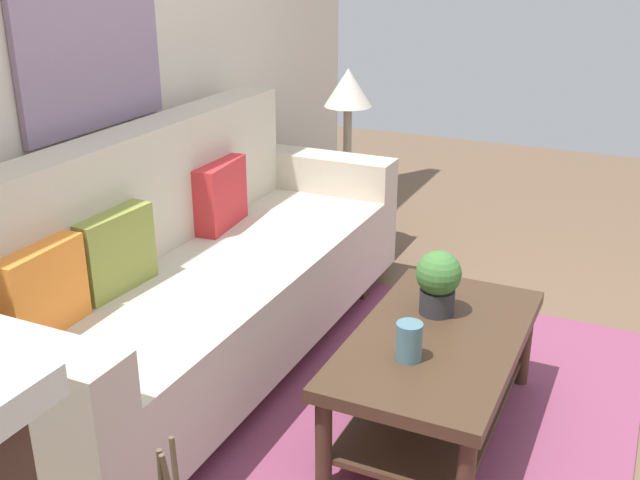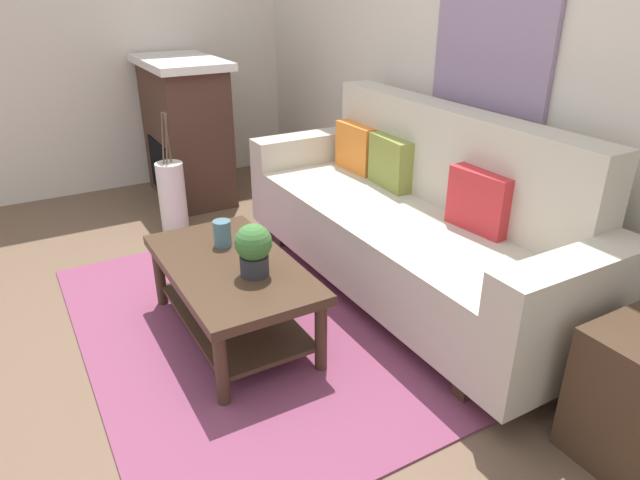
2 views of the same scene
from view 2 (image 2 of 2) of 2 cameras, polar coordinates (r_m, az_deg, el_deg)
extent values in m
plane|color=brown|center=(3.06, -14.10, -10.63)|extent=(9.40, 9.40, 0.00)
cube|color=beige|center=(3.53, 16.61, 17.65)|extent=(5.40, 0.10, 2.70)
cube|color=beige|center=(5.31, -19.94, 19.39)|extent=(0.10, 4.90, 2.70)
cube|color=#843D5B|center=(3.18, -5.43, -8.19)|extent=(2.40, 1.88, 0.01)
cube|color=beige|center=(3.36, 8.22, -0.31)|extent=(2.06, 0.84, 0.40)
cube|color=beige|center=(3.39, 13.06, 8.21)|extent=(2.06, 0.20, 0.56)
cube|color=beige|center=(4.20, -1.12, 6.65)|extent=(0.20, 0.84, 0.60)
cube|color=beige|center=(2.63, 23.51, -7.45)|extent=(0.20, 0.84, 0.60)
cube|color=#422D1E|center=(4.17, 0.25, 1.19)|extent=(0.08, 0.74, 0.12)
cube|color=#422D1E|center=(2.92, 19.21, -11.73)|extent=(0.08, 0.74, 0.12)
cube|color=orange|center=(3.93, 3.77, 9.28)|extent=(0.36, 0.13, 0.32)
cube|color=olive|center=(3.63, 7.19, 7.78)|extent=(0.37, 0.14, 0.32)
cube|color=red|center=(3.07, 15.87, 3.81)|extent=(0.37, 0.15, 0.32)
cube|color=#422D1E|center=(2.91, -9.04, -2.72)|extent=(1.10, 0.60, 0.05)
cube|color=#422D1E|center=(3.05, -8.68, -7.47)|extent=(0.98, 0.50, 0.02)
cylinder|color=#422D1E|center=(3.37, -15.84, -3.51)|extent=(0.06, 0.06, 0.38)
cylinder|color=#422D1E|center=(2.56, -9.90, -12.74)|extent=(0.06, 0.06, 0.38)
cylinder|color=#422D1E|center=(3.49, -7.96, -1.65)|extent=(0.06, 0.06, 0.38)
cylinder|color=#422D1E|center=(2.72, 0.09, -9.72)|extent=(0.06, 0.06, 0.38)
cylinder|color=slate|center=(3.06, -9.82, 0.68)|extent=(0.09, 0.09, 0.14)
cylinder|color=#2D2D33|center=(2.75, -6.62, -2.54)|extent=(0.14, 0.14, 0.10)
sphere|color=#3E7335|center=(2.69, -6.75, -0.24)|extent=(0.18, 0.18, 0.18)
cube|color=#472D23|center=(4.94, -13.30, 10.36)|extent=(0.90, 0.50, 1.10)
cube|color=black|center=(4.94, -15.84, 7.07)|extent=(0.52, 0.02, 0.44)
cube|color=silver|center=(4.83, -14.00, 17.02)|extent=(1.02, 0.58, 0.06)
cylinder|color=white|center=(4.30, -14.64, 4.11)|extent=(0.20, 0.20, 0.53)
cylinder|color=brown|center=(4.15, -15.23, 9.79)|extent=(0.03, 0.04, 0.36)
cylinder|color=brown|center=(4.18, -15.12, 9.92)|extent=(0.02, 0.02, 0.36)
cylinder|color=brown|center=(4.18, -15.58, 9.84)|extent=(0.04, 0.05, 0.36)
cube|color=gray|center=(3.42, 16.90, 18.81)|extent=(0.86, 0.03, 0.75)
camera|label=1|loc=(4.90, -29.89, 22.87)|focal=42.41mm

